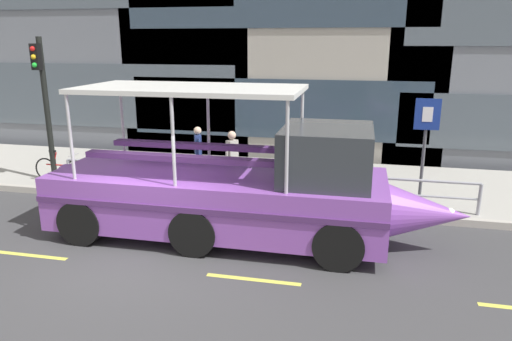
{
  "coord_description": "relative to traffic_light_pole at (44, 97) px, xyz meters",
  "views": [
    {
      "loc": [
        4.17,
        -8.32,
        4.31
      ],
      "look_at": [
        1.82,
        2.3,
        1.3
      ],
      "focal_mm": 33.17,
      "sensor_mm": 36.0,
      "label": 1
    }
  ],
  "objects": [
    {
      "name": "pedestrian_mid_right",
      "position": [
        4.25,
        1.06,
        -1.56
      ],
      "size": [
        0.3,
        0.43,
        1.66
      ],
      "color": "#1E2338",
      "rests_on": "sidewalk"
    },
    {
      "name": "curb_guardrail",
      "position": [
        6.3,
        -0.25,
        -1.99
      ],
      "size": [
        11.24,
        0.09,
        0.82
      ],
      "color": "#9EA0A8",
      "rests_on": "sidewalk"
    },
    {
      "name": "parking_sign",
      "position": [
        10.52,
        0.04,
        -0.68
      ],
      "size": [
        0.6,
        0.12,
        2.77
      ],
      "color": "#4C4F54",
      "rests_on": "sidewalk"
    },
    {
      "name": "pedestrian_mid_left",
      "position": [
        5.49,
        0.39,
        -1.53
      ],
      "size": [
        0.32,
        0.44,
        1.7
      ],
      "color": "#1E2338",
      "rests_on": "sidewalk"
    },
    {
      "name": "curb_edge",
      "position": [
        4.75,
        -0.59,
        -2.65
      ],
      "size": [
        32.0,
        0.18,
        0.18
      ],
      "primitive_type": "cube",
      "color": "#B2ADA3",
      "rests_on": "ground_plane"
    },
    {
      "name": "traffic_light_pole",
      "position": [
        0.0,
        0.0,
        0.0
      ],
      "size": [
        0.24,
        0.46,
        4.23
      ],
      "color": "black",
      "rests_on": "sidewalk"
    },
    {
      "name": "sidewalk",
      "position": [
        4.75,
        1.9,
        -2.65
      ],
      "size": [
        32.0,
        4.8,
        0.18
      ],
      "primitive_type": "cube",
      "color": "#A8A59E",
      "rests_on": "ground_plane"
    },
    {
      "name": "duck_tour_boat",
      "position": [
        6.45,
        -2.37,
        -1.63
      ],
      "size": [
        9.18,
        2.61,
        3.35
      ],
      "color": "purple",
      "rests_on": "ground_plane"
    },
    {
      "name": "ground_plane",
      "position": [
        4.75,
        -3.7,
        -2.74
      ],
      "size": [
        120.0,
        120.0,
        0.0
      ],
      "primitive_type": "plane",
      "color": "#3D3D3F"
    },
    {
      "name": "leaned_bicycle",
      "position": [
        0.23,
        0.07,
        -2.18
      ],
      "size": [
        1.74,
        0.46,
        0.96
      ],
      "color": "black",
      "rests_on": "sidewalk"
    },
    {
      "name": "pedestrian_near_bow",
      "position": [
        8.85,
        0.45,
        -1.54
      ],
      "size": [
        0.32,
        0.43,
        1.69
      ],
      "color": "#1E2338",
      "rests_on": "sidewalk"
    },
    {
      "name": "lane_centreline",
      "position": [
        4.75,
        -4.28,
        -2.73
      ],
      "size": [
        25.8,
        0.12,
        0.01
      ],
      "color": "#DBD64C",
      "rests_on": "ground_plane"
    }
  ]
}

